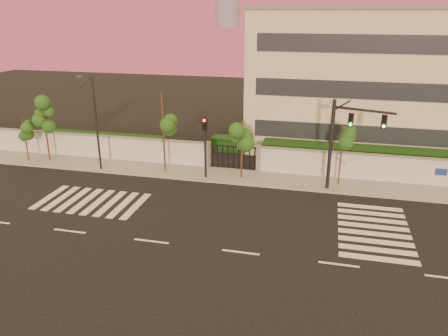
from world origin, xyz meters
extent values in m
plane|color=black|center=(0.00, 0.00, 0.00)|extent=(120.00, 120.00, 0.00)
cube|color=gray|center=(0.00, 10.50, 0.07)|extent=(60.00, 3.00, 0.15)
cube|color=#AEB0B5|center=(-17.50, 12.00, 1.00)|extent=(25.00, 0.30, 2.00)
cube|color=slate|center=(-17.50, 12.00, 2.06)|extent=(25.00, 0.36, 0.12)
cube|color=slate|center=(-5.00, 12.00, 1.10)|extent=(0.35, 0.35, 2.20)
cube|color=slate|center=(-1.00, 12.00, 1.10)|extent=(0.35, 0.35, 2.20)
cube|color=#143810|center=(9.00, 14.50, 0.90)|extent=(20.00, 2.00, 1.80)
cube|color=#143810|center=(-16.00, 14.50, 0.70)|extent=(12.00, 1.80, 1.40)
cube|color=#143810|center=(-3.00, 17.00, 0.60)|extent=(6.00, 1.50, 1.20)
cube|color=beige|center=(9.00, 22.00, 6.00)|extent=(24.00, 12.00, 12.00)
cube|color=#262D38|center=(9.00, 15.98, 2.50)|extent=(22.00, 0.08, 1.40)
cube|color=#262D38|center=(9.00, 15.98, 6.00)|extent=(22.00, 0.08, 1.40)
cube|color=#262D38|center=(9.00, 15.98, 9.50)|extent=(22.00, 0.08, 1.40)
cube|color=slate|center=(9.00, 22.00, 12.10)|extent=(24.40, 12.40, 0.30)
cube|color=silver|center=(-14.00, 4.00, 0.01)|extent=(0.50, 4.00, 0.02)
cube|color=silver|center=(-13.10, 4.00, 0.01)|extent=(0.50, 4.00, 0.02)
cube|color=silver|center=(-12.20, 4.00, 0.01)|extent=(0.50, 4.00, 0.02)
cube|color=silver|center=(-11.30, 4.00, 0.01)|extent=(0.50, 4.00, 0.02)
cube|color=silver|center=(-10.40, 4.00, 0.01)|extent=(0.50, 4.00, 0.02)
cube|color=silver|center=(-9.50, 4.00, 0.01)|extent=(0.50, 4.00, 0.02)
cube|color=silver|center=(-8.60, 4.00, 0.01)|extent=(0.50, 4.00, 0.02)
cube|color=silver|center=(-7.70, 4.00, 0.01)|extent=(0.50, 4.00, 0.02)
cube|color=silver|center=(7.00, 1.00, 0.01)|extent=(4.00, 0.50, 0.02)
cube|color=silver|center=(7.00, 1.90, 0.01)|extent=(4.00, 0.50, 0.02)
cube|color=silver|center=(7.00, 2.80, 0.01)|extent=(4.00, 0.50, 0.02)
cube|color=silver|center=(7.00, 3.70, 0.01)|extent=(4.00, 0.50, 0.02)
cube|color=silver|center=(7.00, 4.60, 0.01)|extent=(4.00, 0.50, 0.02)
cube|color=silver|center=(7.00, 5.50, 0.01)|extent=(4.00, 0.50, 0.02)
cube|color=silver|center=(7.00, 6.40, 0.01)|extent=(4.00, 0.50, 0.02)
cube|color=silver|center=(7.00, 7.30, 0.01)|extent=(4.00, 0.50, 0.02)
cube|color=silver|center=(-10.00, 0.00, 0.01)|extent=(2.00, 0.15, 0.01)
cube|color=silver|center=(-5.00, 0.00, 0.01)|extent=(2.00, 0.15, 0.01)
cube|color=silver|center=(0.00, 0.00, 0.01)|extent=(2.00, 0.15, 0.01)
cube|color=silver|center=(5.00, 0.00, 0.01)|extent=(2.00, 0.15, 0.01)
cube|color=silver|center=(10.00, 0.00, 0.01)|extent=(2.00, 0.15, 0.01)
cylinder|color=#382314|center=(-19.93, 9.95, 1.88)|extent=(0.11, 0.11, 3.77)
sphere|color=#1A4413|center=(-19.93, 9.95, 3.01)|extent=(0.99, 0.99, 0.99)
sphere|color=#1A4413|center=(-19.61, 10.13, 2.45)|extent=(0.76, 0.76, 0.76)
sphere|color=#1A4413|center=(-20.20, 9.81, 2.64)|extent=(0.72, 0.72, 0.72)
cylinder|color=#382314|center=(-18.39, 10.59, 2.64)|extent=(0.13, 0.13, 5.27)
sphere|color=#1A4413|center=(-18.39, 10.59, 4.22)|extent=(1.19, 1.19, 1.19)
sphere|color=#1A4413|center=(-18.01, 10.81, 3.43)|extent=(0.91, 0.91, 0.91)
sphere|color=#1A4413|center=(-18.72, 10.43, 3.69)|extent=(0.87, 0.87, 0.87)
cylinder|color=#382314|center=(-8.01, 10.22, 3.13)|extent=(0.13, 0.13, 6.27)
sphere|color=#1A4413|center=(-8.01, 10.22, 5.01)|extent=(1.21, 1.21, 1.21)
sphere|color=#1A4413|center=(-7.63, 10.43, 4.07)|extent=(0.92, 0.92, 0.92)
sphere|color=#1A4413|center=(-8.34, 10.05, 4.39)|extent=(0.88, 0.88, 0.88)
cylinder|color=#382314|center=(-2.01, 10.30, 2.23)|extent=(0.13, 0.13, 4.45)
sphere|color=#1A4413|center=(-2.01, 10.30, 3.56)|extent=(1.20, 1.20, 1.20)
sphere|color=#1A4413|center=(-1.63, 10.52, 2.89)|extent=(0.91, 0.91, 0.91)
sphere|color=#1A4413|center=(-2.34, 10.14, 3.12)|extent=(0.87, 0.87, 0.87)
cylinder|color=#382314|center=(5.04, 10.49, 2.29)|extent=(0.11, 0.11, 4.59)
sphere|color=#1A4413|center=(5.04, 10.49, 3.67)|extent=(1.05, 1.05, 1.05)
sphere|color=#1A4413|center=(5.37, 10.68, 2.98)|extent=(0.80, 0.80, 0.80)
sphere|color=#1A4413|center=(4.75, 10.35, 3.21)|extent=(0.76, 0.76, 0.76)
cylinder|color=black|center=(4.26, 9.60, 3.22)|extent=(0.25, 0.25, 6.43)
cylinder|color=black|center=(6.23, 9.60, 5.81)|extent=(3.79, 1.42, 0.17)
cube|color=black|center=(5.40, 9.55, 5.13)|extent=(0.36, 0.19, 0.93)
sphere|color=#0CF259|center=(5.40, 9.44, 4.84)|extent=(0.21, 0.21, 0.21)
cube|color=black|center=(7.48, 9.55, 5.13)|extent=(0.36, 0.19, 0.93)
sphere|color=#0CF259|center=(7.48, 9.44, 4.84)|extent=(0.21, 0.21, 0.21)
cylinder|color=black|center=(-4.61, 9.68, 2.45)|extent=(0.17, 0.17, 4.89)
cube|color=black|center=(-4.61, 9.63, 4.24)|extent=(0.38, 0.20, 0.98)
sphere|color=red|center=(-4.61, 9.52, 4.55)|extent=(0.22, 0.22, 0.22)
cylinder|color=black|center=(-13.10, 9.49, 3.63)|extent=(0.16, 0.16, 7.27)
cylinder|color=black|center=(-13.10, 8.68, 7.09)|extent=(0.09, 1.74, 0.71)
cube|color=#3F3F44|center=(-13.10, 7.86, 7.54)|extent=(0.45, 0.23, 0.14)
camera|label=1|loc=(3.75, -19.59, 12.04)|focal=35.00mm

